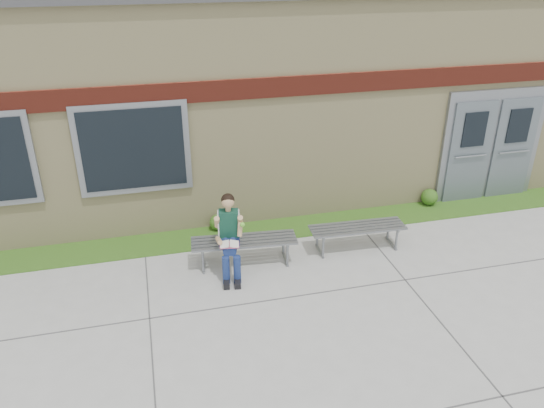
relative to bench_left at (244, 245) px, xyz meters
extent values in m
plane|color=#9E9E99|center=(1.39, -1.62, -0.35)|extent=(80.00, 80.00, 0.00)
cube|color=#2B4F15|center=(1.39, 0.98, -0.34)|extent=(16.00, 0.80, 0.02)
cube|color=beige|center=(1.39, 4.38, 1.65)|extent=(16.00, 6.00, 4.00)
cube|color=maroon|center=(1.39, 1.35, 2.25)|extent=(16.00, 0.06, 0.35)
cube|color=slate|center=(-1.61, 1.34, 1.35)|extent=(1.90, 0.08, 1.60)
cube|color=black|center=(-1.61, 1.30, 1.35)|extent=(1.70, 0.04, 1.40)
cube|color=slate|center=(5.39, 1.34, 0.80)|extent=(2.20, 0.08, 2.30)
cube|color=slate|center=(4.89, 1.29, 0.70)|extent=(0.92, 0.06, 2.10)
cube|color=slate|center=(5.89, 1.29, 0.70)|extent=(0.92, 0.06, 2.10)
cube|color=slate|center=(0.00, 0.00, 0.09)|extent=(1.77, 0.64, 0.03)
cube|color=slate|center=(-0.69, 0.00, -0.15)|extent=(0.09, 0.48, 0.39)
cube|color=slate|center=(0.69, 0.00, -0.15)|extent=(0.09, 0.48, 0.39)
cube|color=slate|center=(2.00, 0.00, 0.07)|extent=(1.68, 0.54, 0.03)
cube|color=slate|center=(1.34, 0.00, -0.16)|extent=(0.06, 0.46, 0.38)
cube|color=slate|center=(2.66, 0.00, -0.16)|extent=(0.06, 0.46, 0.38)
cube|color=navy|center=(-0.25, -0.05, 0.18)|extent=(0.36, 0.28, 0.15)
cube|color=#0F392B|center=(-0.25, -0.07, 0.48)|extent=(0.33, 0.24, 0.44)
sphere|color=tan|center=(-0.26, -0.08, 0.86)|extent=(0.23, 0.23, 0.20)
sphere|color=black|center=(-0.25, -0.06, 0.88)|extent=(0.24, 0.24, 0.21)
cylinder|color=navy|center=(-0.38, -0.28, 0.20)|extent=(0.21, 0.42, 0.14)
cylinder|color=navy|center=(-0.20, -0.31, 0.20)|extent=(0.21, 0.42, 0.14)
cylinder|color=navy|center=(-0.39, -0.51, -0.11)|extent=(0.12, 0.12, 0.48)
cylinder|color=navy|center=(-0.22, -0.54, -0.11)|extent=(0.12, 0.12, 0.48)
cube|color=black|center=(-0.40, -0.58, -0.30)|extent=(0.13, 0.26, 0.10)
cube|color=black|center=(-0.23, -0.61, -0.30)|extent=(0.13, 0.26, 0.10)
cylinder|color=tan|center=(-0.44, -0.10, 0.54)|extent=(0.12, 0.23, 0.25)
cylinder|color=tan|center=(-0.08, -0.15, 0.54)|extent=(0.12, 0.23, 0.25)
cube|color=white|center=(-0.31, -0.41, 0.30)|extent=(0.33, 0.26, 0.01)
cube|color=#D04E76|center=(-0.31, -0.41, 0.28)|extent=(0.33, 0.27, 0.01)
sphere|color=#6BC133|center=(-0.07, -0.29, 0.55)|extent=(0.08, 0.08, 0.08)
sphere|color=#2B4F15|center=(-0.26, 1.23, -0.18)|extent=(0.30, 0.30, 0.30)
sphere|color=#2B4F15|center=(4.09, 1.23, -0.16)|extent=(0.33, 0.33, 0.33)
camera|label=1|loc=(-1.39, -7.44, 4.47)|focal=35.00mm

